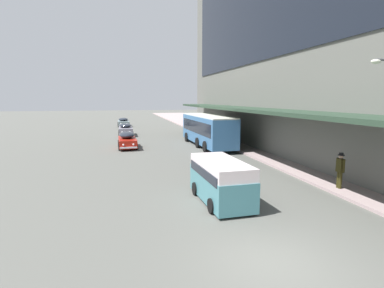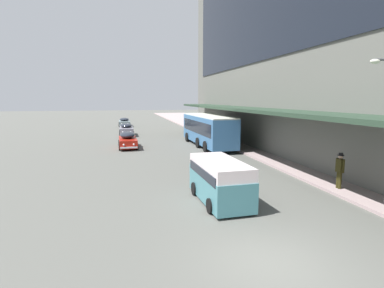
{
  "view_description": "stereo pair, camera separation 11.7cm",
  "coord_description": "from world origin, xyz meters",
  "px_view_note": "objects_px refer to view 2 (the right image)",
  "views": [
    {
      "loc": [
        -4.22,
        -7.32,
        4.74
      ],
      "look_at": [
        0.97,
        14.31,
        1.37
      ],
      "focal_mm": 28.0,
      "sensor_mm": 36.0,
      "label": 1
    },
    {
      "loc": [
        -4.11,
        -7.35,
        4.74
      ],
      "look_at": [
        0.97,
        14.31,
        1.37
      ],
      "focal_mm": 28.0,
      "sensor_mm": 36.0,
      "label": 2
    }
  ],
  "objects_px": {
    "sedan_lead_mid": "(124,122)",
    "vw_van": "(219,178)",
    "sedan_far_back": "(128,140)",
    "pedestrian_at_kerb": "(340,169)",
    "transit_bus_kerbside_front": "(208,128)",
    "sedan_oncoming_rear": "(126,130)"
  },
  "relations": [
    {
      "from": "sedan_far_back",
      "to": "pedestrian_at_kerb",
      "type": "relative_size",
      "value": 2.41
    },
    {
      "from": "transit_bus_kerbside_front",
      "to": "vw_van",
      "type": "height_order",
      "value": "transit_bus_kerbside_front"
    },
    {
      "from": "vw_van",
      "to": "pedestrian_at_kerb",
      "type": "bearing_deg",
      "value": 0.14
    },
    {
      "from": "transit_bus_kerbside_front",
      "to": "sedan_oncoming_rear",
      "type": "distance_m",
      "value": 13.41
    },
    {
      "from": "transit_bus_kerbside_front",
      "to": "vw_van",
      "type": "distance_m",
      "value": 16.47
    },
    {
      "from": "sedan_far_back",
      "to": "sedan_lead_mid",
      "type": "relative_size",
      "value": 0.89
    },
    {
      "from": "sedan_lead_mid",
      "to": "sedan_oncoming_rear",
      "type": "relative_size",
      "value": 1.12
    },
    {
      "from": "sedan_far_back",
      "to": "transit_bus_kerbside_front",
      "type": "bearing_deg",
      "value": -5.11
    },
    {
      "from": "sedan_oncoming_rear",
      "to": "sedan_lead_mid",
      "type": "bearing_deg",
      "value": 90.49
    },
    {
      "from": "sedan_lead_mid",
      "to": "vw_van",
      "type": "xyz_separation_m",
      "value": [
        3.88,
        -40.4,
        0.37
      ]
    },
    {
      "from": "vw_van",
      "to": "pedestrian_at_kerb",
      "type": "distance_m",
      "value": 6.52
    },
    {
      "from": "sedan_lead_mid",
      "to": "vw_van",
      "type": "height_order",
      "value": "vw_van"
    },
    {
      "from": "sedan_oncoming_rear",
      "to": "pedestrian_at_kerb",
      "type": "xyz_separation_m",
      "value": [
        10.29,
        -26.76,
        0.41
      ]
    },
    {
      "from": "sedan_lead_mid",
      "to": "pedestrian_at_kerb",
      "type": "distance_m",
      "value": 41.71
    },
    {
      "from": "transit_bus_kerbside_front",
      "to": "vw_van",
      "type": "bearing_deg",
      "value": -104.33
    },
    {
      "from": "transit_bus_kerbside_front",
      "to": "pedestrian_at_kerb",
      "type": "bearing_deg",
      "value": -81.26
    },
    {
      "from": "sedan_oncoming_rear",
      "to": "pedestrian_at_kerb",
      "type": "bearing_deg",
      "value": -68.97
    },
    {
      "from": "vw_van",
      "to": "pedestrian_at_kerb",
      "type": "relative_size",
      "value": 2.48
    },
    {
      "from": "sedan_oncoming_rear",
      "to": "vw_van",
      "type": "distance_m",
      "value": 27.04
    },
    {
      "from": "sedan_far_back",
      "to": "pedestrian_at_kerb",
      "type": "distance_m",
      "value": 19.58
    },
    {
      "from": "sedan_lead_mid",
      "to": "sedan_oncoming_rear",
      "type": "height_order",
      "value": "sedan_oncoming_rear"
    },
    {
      "from": "sedan_oncoming_rear",
      "to": "pedestrian_at_kerb",
      "type": "relative_size",
      "value": 2.41
    }
  ]
}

